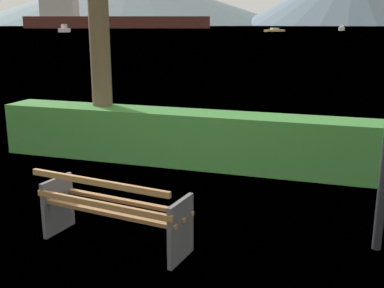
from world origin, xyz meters
name	(u,v)px	position (x,y,z in m)	size (l,w,h in m)	color
ground_plane	(117,244)	(0.00, 0.00, 0.00)	(1400.00, 1400.00, 0.00)	#567A38
water_surface	(346,27)	(0.00, 306.90, 0.00)	(620.00, 620.00, 0.00)	slate
park_bench	(113,211)	(-0.01, -0.06, 0.43)	(1.80, 0.80, 0.87)	olive
hedge_row	(201,139)	(0.00, 3.27, 0.47)	(7.59, 0.75, 0.95)	#387A33
cargo_ship_large	(104,18)	(-118.00, 220.15, 5.06)	(93.54, 41.34, 18.09)	#471E19
fishing_boat_near	(274,30)	(-19.70, 144.89, 0.41)	(5.82, 6.56, 1.14)	gold
sailboat_mid	(342,29)	(-0.54, 170.92, 0.72)	(2.09, 5.77, 1.94)	silver
tender_far	(64,29)	(-74.13, 114.64, 0.79)	(2.36, 5.16, 2.28)	silver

